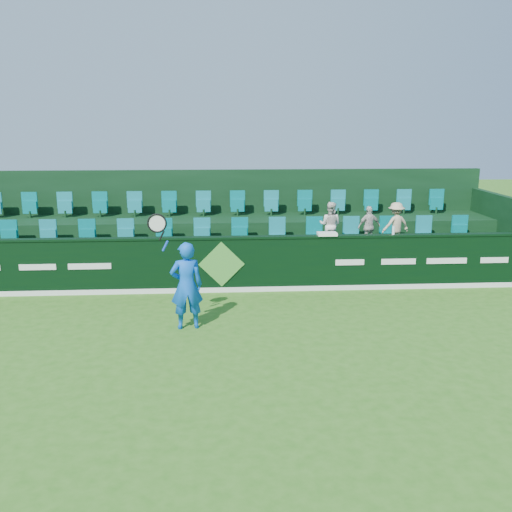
{
  "coord_description": "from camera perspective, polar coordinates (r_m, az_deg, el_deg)",
  "views": [
    {
      "loc": [
        -0.01,
        -9.31,
        4.03
      ],
      "look_at": [
        0.76,
        2.8,
        1.15
      ],
      "focal_mm": 40.0,
      "sensor_mm": 36.0,
      "label": 1
    }
  ],
  "objects": [
    {
      "name": "drinks_bottle",
      "position": [
        14.18,
        13.58,
        2.52
      ],
      "size": [
        0.07,
        0.07,
        0.21
      ],
      "primitive_type": "cylinder",
      "color": "white",
      "rests_on": "sponsor_hoarding"
    },
    {
      "name": "tennis_player",
      "position": [
        11.29,
        -7.0,
        -2.88
      ],
      "size": [
        1.12,
        0.51,
        2.4
      ],
      "color": "blue",
      "rests_on": "ground"
    },
    {
      "name": "ground",
      "position": [
        10.14,
        -3.31,
        -10.08
      ],
      "size": [
        60.0,
        60.0,
        0.0
      ],
      "primitive_type": "plane",
      "color": "#2E6818",
      "rests_on": "ground"
    },
    {
      "name": "spectator_right",
      "position": [
        15.37,
        13.8,
        3.06
      ],
      "size": [
        0.84,
        0.61,
        1.17
      ],
      "primitive_type": "imported",
      "rotation": [
        0.0,
        0.0,
        3.4
      ],
      "color": "#C4B48A",
      "rests_on": "stand_tier_front"
    },
    {
      "name": "seat_row_front",
      "position": [
        15.09,
        -3.51,
        2.14
      ],
      "size": [
        13.5,
        0.5,
        0.6
      ],
      "primitive_type": "cube",
      "color": "#157E88",
      "rests_on": "stand_tier_front"
    },
    {
      "name": "stand_tier_back",
      "position": [
        16.65,
        -3.51,
        1.62
      ],
      "size": [
        16.0,
        1.8,
        1.3
      ],
      "primitive_type": "cube",
      "color": "black",
      "rests_on": "ground"
    },
    {
      "name": "sponsor_hoarding",
      "position": [
        13.72,
        -3.45,
        -0.82
      ],
      "size": [
        16.0,
        0.25,
        1.35
      ],
      "color": "black",
      "rests_on": "ground"
    },
    {
      "name": "stand_tier_front",
      "position": [
        14.86,
        -3.47,
        -0.81
      ],
      "size": [
        16.0,
        2.0,
        0.8
      ],
      "primitive_type": "cube",
      "color": "black",
      "rests_on": "ground"
    },
    {
      "name": "towel",
      "position": [
        13.81,
        7.13,
        2.2
      ],
      "size": [
        0.46,
        0.3,
        0.07
      ],
      "primitive_type": "cube",
      "color": "white",
      "rests_on": "sponsor_hoarding"
    },
    {
      "name": "stand_rear",
      "position": [
        16.99,
        -3.54,
        3.8
      ],
      "size": [
        16.0,
        4.1,
        2.6
      ],
      "color": "black",
      "rests_on": "ground"
    },
    {
      "name": "spectator_left",
      "position": [
        14.94,
        7.42,
        3.1
      ],
      "size": [
        0.72,
        0.66,
        1.2
      ],
      "primitive_type": "imported",
      "rotation": [
        0.0,
        0.0,
        2.71
      ],
      "color": "white",
      "rests_on": "stand_tier_front"
    },
    {
      "name": "spectator_middle",
      "position": [
        15.18,
        11.23,
        2.9
      ],
      "size": [
        0.68,
        0.41,
        1.08
      ],
      "primitive_type": "imported",
      "rotation": [
        0.0,
        0.0,
        3.39
      ],
      "color": "beige",
      "rests_on": "stand_tier_front"
    },
    {
      "name": "seat_row_back",
      "position": [
        16.78,
        -3.56,
        5.01
      ],
      "size": [
        13.5,
        0.5,
        0.6
      ],
      "primitive_type": "cube",
      "color": "#157E88",
      "rests_on": "stand_tier_back"
    }
  ]
}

